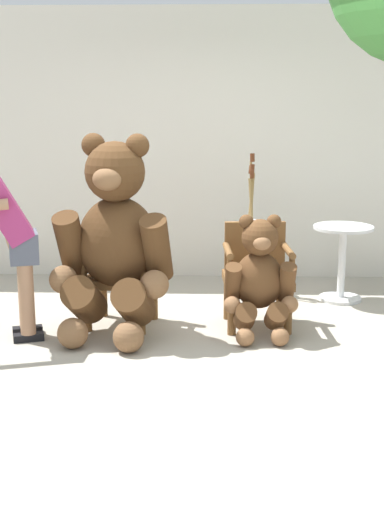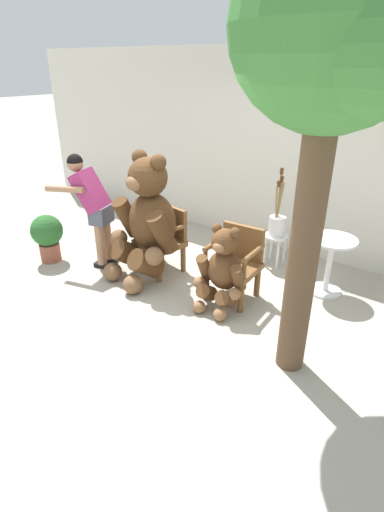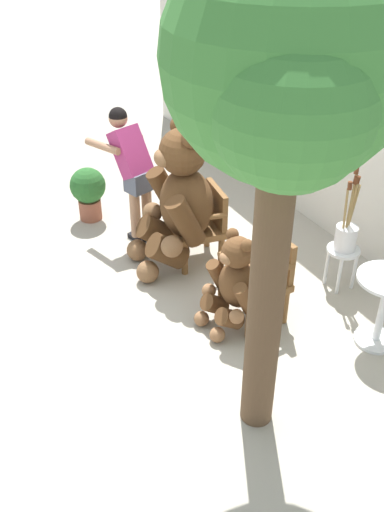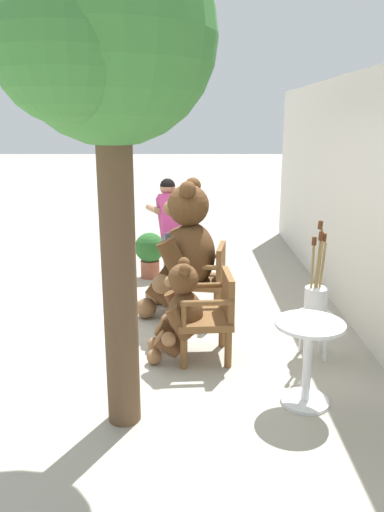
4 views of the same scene
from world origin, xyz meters
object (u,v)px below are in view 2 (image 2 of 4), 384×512
at_px(round_side_table, 330,259).
at_px(teddy_bear_large, 147,220).
at_px(white_stool, 275,242).
at_px(wooden_chair_left, 163,238).
at_px(brush_bucket, 277,222).
at_px(patio_tree, 340,39).
at_px(person_visitor, 92,202).
at_px(potted_plant, 47,235).
at_px(teddy_bear_small, 222,269).
at_px(wooden_chair_right, 236,261).

bearing_deg(round_side_table, teddy_bear_large, -152.94).
bearing_deg(white_stool, wooden_chair_left, -138.22).
distance_m(brush_bucket, patio_tree, 2.94).
relative_size(person_visitor, potted_plant, 2.24).
height_order(wooden_chair_left, brush_bucket, brush_bucket).
xyz_separation_m(brush_bucket, potted_plant, (-2.60, -1.81, -0.25)).
bearing_deg(teddy_bear_large, teddy_bear_small, -1.33).
bearing_deg(patio_tree, brush_bucket, 122.52).
bearing_deg(person_visitor, wooden_chair_right, 12.66).
distance_m(wooden_chair_right, person_visitor, 2.07).
distance_m(teddy_bear_large, round_side_table, 2.28).
xyz_separation_m(teddy_bear_large, person_visitor, (-0.82, -0.18, 0.11)).
relative_size(white_stool, round_side_table, 0.64).
relative_size(wooden_chair_right, teddy_bear_large, 0.53).
bearing_deg(wooden_chair_left, teddy_bear_small, -14.45).
relative_size(wooden_chair_right, teddy_bear_small, 0.87).
relative_size(wooden_chair_left, white_stool, 1.87).
height_order(brush_bucket, potted_plant, brush_bucket).
bearing_deg(person_visitor, wooden_chair_left, 27.80).
distance_m(white_stool, potted_plant, 3.17).
bearing_deg(person_visitor, white_stool, 36.43).
distance_m(wooden_chair_right, potted_plant, 2.71).
bearing_deg(wooden_chair_left, potted_plant, -151.37).
relative_size(teddy_bear_large, brush_bucket, 1.78).
bearing_deg(teddy_bear_small, patio_tree, -21.97).
bearing_deg(brush_bucket, round_side_table, -17.06).
distance_m(teddy_bear_small, brush_bucket, 1.32).
xyz_separation_m(teddy_bear_small, patio_tree, (1.12, -0.45, 2.22)).
bearing_deg(wooden_chair_right, wooden_chair_left, -179.97).
bearing_deg(brush_bucket, wooden_chair_left, -138.19).
height_order(brush_bucket, round_side_table, brush_bucket).
relative_size(person_visitor, patio_tree, 0.43).
bearing_deg(teddy_bear_small, round_side_table, 51.35).
relative_size(wooden_chair_left, wooden_chair_right, 1.00).
relative_size(wooden_chair_left, potted_plant, 1.26).
xyz_separation_m(wooden_chair_left, white_stool, (1.14, 1.02, -0.11)).
distance_m(wooden_chair_left, round_side_table, 2.13).
distance_m(teddy_bear_large, patio_tree, 3.02).
distance_m(wooden_chair_left, white_stool, 1.53).
distance_m(white_stool, round_side_table, 0.89).
bearing_deg(brush_bucket, wooden_chair_right, -90.23).
bearing_deg(potted_plant, wooden_chair_right, 17.08).
bearing_deg(potted_plant, white_stool, 34.93).
height_order(wooden_chair_right, patio_tree, patio_tree).
bearing_deg(person_visitor, round_side_table, 23.05).
distance_m(wooden_chair_left, wooden_chair_right, 1.14).
relative_size(teddy_bear_small, white_stool, 2.16).
bearing_deg(white_stool, teddy_bear_large, -132.16).
height_order(wooden_chair_left, person_visitor, person_visitor).
xyz_separation_m(teddy_bear_large, patio_tree, (2.29, -0.48, 1.91)).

